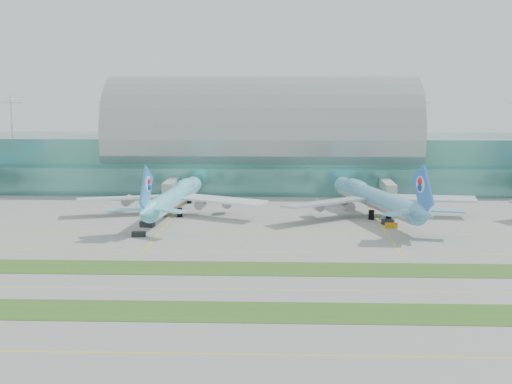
{
  "coord_description": "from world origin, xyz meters",
  "views": [
    {
      "loc": [
        7.5,
        -150.27,
        40.56
      ],
      "look_at": [
        0.0,
        55.0,
        9.0
      ],
      "focal_mm": 50.0,
      "sensor_mm": 36.0,
      "label": 1
    }
  ],
  "objects": [
    {
      "name": "ground",
      "position": [
        0.0,
        0.0,
        0.0
      ],
      "size": [
        700.0,
        700.0,
        0.0
      ],
      "primitive_type": "plane",
      "color": "gray",
      "rests_on": "ground"
    },
    {
      "name": "terminal",
      "position": [
        0.01,
        128.79,
        14.23
      ],
      "size": [
        340.0,
        69.1,
        36.0
      ],
      "color": "#3D7A75",
      "rests_on": "ground"
    },
    {
      "name": "grass_strip_near",
      "position": [
        0.0,
        -28.0,
        0.04
      ],
      "size": [
        420.0,
        12.0,
        0.08
      ],
      "primitive_type": "cube",
      "color": "#2D591E",
      "rests_on": "ground"
    },
    {
      "name": "grass_strip_far",
      "position": [
        0.0,
        2.0,
        0.04
      ],
      "size": [
        420.0,
        12.0,
        0.08
      ],
      "primitive_type": "cube",
      "color": "#2D591E",
      "rests_on": "ground"
    },
    {
      "name": "taxiline_a",
      "position": [
        0.0,
        -48.0,
        0.01
      ],
      "size": [
        420.0,
        0.35,
        0.01
      ],
      "primitive_type": "cube",
      "color": "yellow",
      "rests_on": "ground"
    },
    {
      "name": "taxiline_b",
      "position": [
        0.0,
        -14.0,
        0.01
      ],
      "size": [
        420.0,
        0.35,
        0.01
      ],
      "primitive_type": "cube",
      "color": "yellow",
      "rests_on": "ground"
    },
    {
      "name": "taxiline_c",
      "position": [
        0.0,
        18.0,
        0.01
      ],
      "size": [
        420.0,
        0.35,
        0.01
      ],
      "primitive_type": "cube",
      "color": "yellow",
      "rests_on": "ground"
    },
    {
      "name": "taxiline_d",
      "position": [
        0.0,
        40.0,
        0.01
      ],
      "size": [
        420.0,
        0.35,
        0.01
      ],
      "primitive_type": "cube",
      "color": "yellow",
      "rests_on": "ground"
    },
    {
      "name": "airliner_b",
      "position": [
        -25.89,
        66.86,
        5.79
      ],
      "size": [
        59.85,
        68.24,
        18.77
      ],
      "rotation": [
        0.0,
        0.0,
        -0.09
      ],
      "color": "#6BD8ED",
      "rests_on": "ground"
    },
    {
      "name": "airliner_c",
      "position": [
        36.03,
        65.39,
        6.02
      ],
      "size": [
        60.24,
        69.68,
        19.53
      ],
      "rotation": [
        0.0,
        0.0,
        0.27
      ],
      "color": "#5EA9D0",
      "rests_on": "ground"
    },
    {
      "name": "gse_c",
      "position": [
        -30.5,
        34.07,
        0.67
      ],
      "size": [
        3.79,
        1.89,
        1.33
      ],
      "primitive_type": "cube",
      "rotation": [
        0.0,
        0.0,
        0.06
      ],
      "color": "black",
      "rests_on": "ground"
    },
    {
      "name": "gse_d",
      "position": [
        -30.64,
        47.02,
        0.81
      ],
      "size": [
        4.33,
        2.9,
        1.63
      ],
      "primitive_type": "cube",
      "rotation": [
        0.0,
        0.0,
        -0.22
      ],
      "color": "black",
      "rests_on": "ground"
    },
    {
      "name": "gse_e",
      "position": [
        38.51,
        48.29,
        0.68
      ],
      "size": [
        3.46,
        1.56,
        1.37
      ],
      "primitive_type": "cube",
      "rotation": [
        0.0,
        0.0,
        0.04
      ],
      "color": "orange",
      "rests_on": "ground"
    },
    {
      "name": "gse_f",
      "position": [
        38.26,
        53.39,
        0.7
      ],
      "size": [
        3.74,
        2.6,
        1.4
      ],
      "primitive_type": "cube",
      "rotation": [
        0.0,
        0.0,
        0.28
      ],
      "color": "black",
      "rests_on": "ground"
    }
  ]
}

